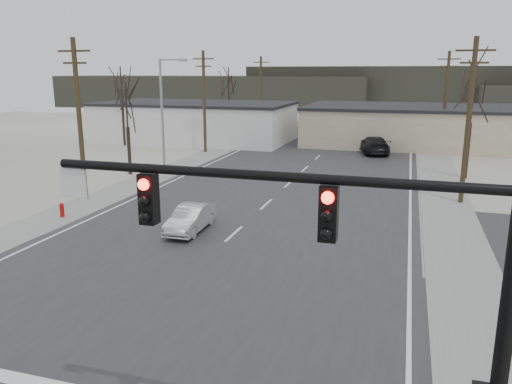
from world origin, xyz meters
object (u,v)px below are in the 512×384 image
at_px(sedan_crossing, 190,218).
at_px(car_far_a, 374,145).
at_px(car_far_b, 305,127).
at_px(traffic_signal_mast, 390,270).
at_px(fire_hydrant, 62,210).

xyz_separation_m(sedan_crossing, car_far_a, (7.19, 28.23, 0.19)).
height_order(car_far_a, car_far_b, car_far_a).
height_order(traffic_signal_mast, car_far_a, traffic_signal_mast).
relative_size(fire_hydrant, car_far_b, 0.19).
relative_size(sedan_crossing, car_far_a, 0.68).
bearing_deg(sedan_crossing, car_far_b, 92.33).
xyz_separation_m(fire_hydrant, car_far_b, (5.13, 43.03, 0.38)).
bearing_deg(fire_hydrant, traffic_signal_mast, -38.13).
bearing_deg(car_far_b, fire_hydrant, -108.56).
height_order(traffic_signal_mast, car_far_b, traffic_signal_mast).
distance_m(car_far_a, car_far_b, 18.00).
height_order(traffic_signal_mast, sedan_crossing, traffic_signal_mast).
bearing_deg(sedan_crossing, traffic_signal_mast, -55.41).
relative_size(fire_hydrant, sedan_crossing, 0.22).
bearing_deg(car_far_b, traffic_signal_mast, -89.00).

